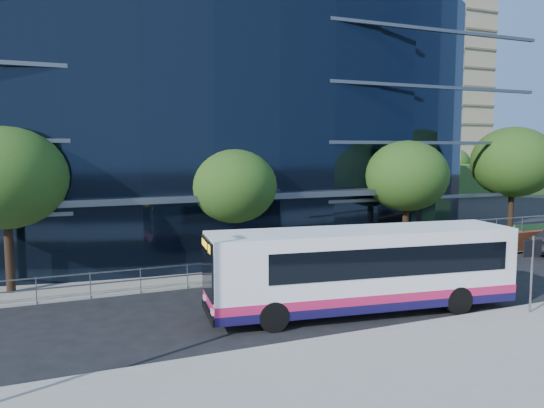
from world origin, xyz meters
name	(u,v)px	position (x,y,z in m)	size (l,w,h in m)	color
ground	(400,319)	(0.00, 0.00, 0.00)	(200.00, 200.00, 0.00)	black
pavement_near	(513,370)	(0.00, -5.00, 0.07)	(80.00, 8.00, 0.15)	gray
kerb	(418,325)	(0.00, -1.00, 0.08)	(80.00, 0.25, 0.16)	gray
yellow_line_outer	(415,325)	(0.00, -0.80, 0.01)	(80.00, 0.08, 0.01)	gold
yellow_line_inner	(412,324)	(0.00, -0.65, 0.01)	(80.00, 0.08, 0.01)	gold
far_forecourt	(168,268)	(-6.00, 11.00, 0.05)	(50.00, 8.00, 0.10)	gray
glass_office	(164,120)	(-4.00, 20.85, 8.00)	(44.00, 23.10, 16.00)	black
guard_railings	(140,274)	(-8.00, 7.00, 0.82)	(24.00, 0.05, 1.10)	slate
apartment_block	(346,116)	(32.00, 57.21, 11.11)	(60.00, 42.00, 30.00)	#2D511E
street_sign	(532,258)	(4.50, -1.59, 2.15)	(0.85, 0.09, 2.80)	slate
tree_far_a	(5,178)	(-13.00, 9.00, 4.86)	(4.95, 4.95, 6.98)	black
tree_far_b	(234,186)	(-3.00, 9.50, 4.21)	(4.29, 4.29, 6.05)	black
tree_far_c	(407,176)	(7.00, 9.00, 4.54)	(4.62, 4.62, 6.51)	black
tree_far_d	(513,162)	(16.00, 10.00, 5.19)	(5.28, 5.28, 7.44)	black
tree_dist_e	(362,161)	(24.00, 40.00, 4.54)	(4.62, 4.62, 6.51)	black
tree_dist_f	(454,162)	(40.00, 42.00, 4.21)	(4.29, 4.29, 6.05)	black
city_bus	(365,268)	(-0.75, 1.20, 1.65)	(11.72, 4.12, 3.11)	white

